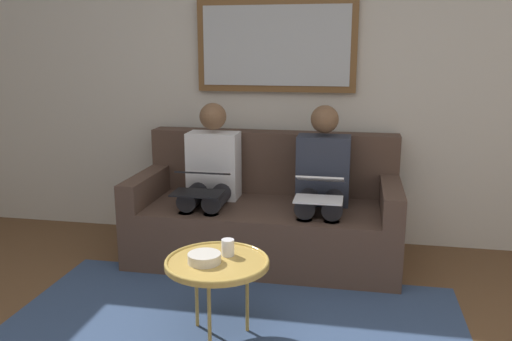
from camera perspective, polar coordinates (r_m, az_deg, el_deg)
wall_rear at (r=4.28m, az=2.31°, el=9.89°), size 6.00×0.12×2.60m
couch at (r=3.99m, az=1.13°, el=-4.79°), size 1.92×0.90×0.90m
framed_mirror at (r=4.18m, az=2.14°, el=13.24°), size 1.24×0.05×0.70m
coffee_table at (r=2.85m, az=-4.20°, el=-9.94°), size 0.55×0.55×0.45m
cup at (r=2.90m, az=-3.04°, el=-8.26°), size 0.07×0.07×0.09m
bowl at (r=2.82m, az=-5.57°, el=-9.34°), size 0.17×0.17×0.05m
person_left at (r=3.80m, az=7.10°, el=-1.17°), size 0.38×0.58×1.14m
laptop_white at (r=3.56m, az=6.84°, el=-1.85°), size 0.32×0.35×0.15m
person_right at (r=3.94m, az=-4.92°, el=-0.62°), size 0.38×0.58×1.14m
laptop_black at (r=3.70m, az=-5.96°, el=-1.21°), size 0.35×0.34×0.15m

